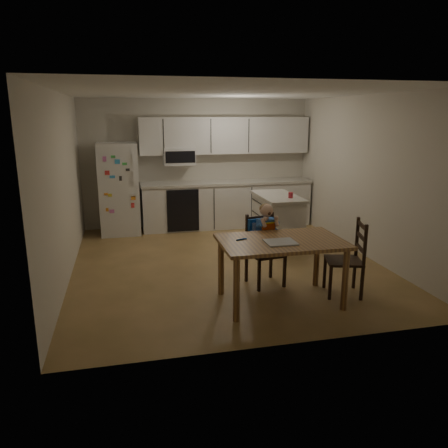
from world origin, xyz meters
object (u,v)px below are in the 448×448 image
refrigerator (119,189)px  dining_table (281,248)px  chair_side (352,253)px  kitchen_island (277,221)px  red_cup (291,195)px  chair_booster (264,236)px

refrigerator → dining_table: refrigerator is taller
dining_table → chair_side: 0.95m
refrigerator → kitchen_island: refrigerator is taller
refrigerator → red_cup: size_ratio=18.38×
refrigerator → chair_side: (2.80, -3.64, -0.31)m
refrigerator → dining_table: 4.12m
dining_table → chair_side: size_ratio=1.53×
chair_side → chair_booster: bearing=-106.3°
chair_booster → kitchen_island: bearing=54.9°
kitchen_island → chair_booster: 1.77m
refrigerator → chair_booster: size_ratio=1.55×
red_cup → chair_side: 1.95m
refrigerator → chair_booster: (1.85, -3.05, -0.19)m
kitchen_island → chair_booster: bearing=-115.4°
red_cup → chair_booster: chair_booster is taller
dining_table → refrigerator: bearing=116.9°
kitchen_island → chair_side: 2.19m
dining_table → chair_booster: 0.62m
dining_table → chair_booster: (-0.01, 0.62, -0.01)m
dining_table → red_cup: bearing=65.9°
kitchen_island → chair_side: bearing=-84.8°
kitchen_island → chair_side: (0.20, -2.18, 0.09)m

